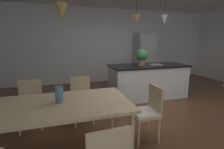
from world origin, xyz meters
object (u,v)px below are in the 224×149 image
object	(u,v)px
chair_far_right	(82,98)
kitchen_island	(148,81)
chair_kitchen_end	(147,111)
refrigerator	(144,57)
chair_far_left	(30,103)
dining_table	(55,108)
potted_plant_on_island	(142,56)
vase_on_dining_table	(59,94)

from	to	relation	value
chair_far_right	kitchen_island	bearing A→B (deg)	25.39
chair_kitchen_end	chair_far_right	world-z (taller)	same
refrigerator	chair_far_left	bearing A→B (deg)	-143.37
chair_far_right	refrigerator	distance (m)	3.83
dining_table	potted_plant_on_island	distance (m)	2.84
potted_plant_on_island	vase_on_dining_table	distance (m)	2.73
chair_far_left	refrigerator	bearing A→B (deg)	36.63
kitchen_island	dining_table	bearing A→B (deg)	-142.81
kitchen_island	refrigerator	bearing A→B (deg)	66.03
chair_far_right	chair_kitchen_end	bearing A→B (deg)	-43.82
chair_kitchen_end	chair_far_right	bearing A→B (deg)	136.18
chair_far_left	vase_on_dining_table	bearing A→B (deg)	-58.14
kitchen_island	potted_plant_on_island	bearing A→B (deg)	180.00
chair_far_right	refrigerator	size ratio (longest dim) A/B	0.48
chair_far_right	refrigerator	bearing A→B (deg)	44.72
chair_kitchen_end	dining_table	bearing A→B (deg)	179.97
chair_kitchen_end	refrigerator	world-z (taller)	refrigerator
vase_on_dining_table	potted_plant_on_island	bearing A→B (deg)	39.96
kitchen_island	potted_plant_on_island	distance (m)	0.72
dining_table	kitchen_island	bearing A→B (deg)	37.19
chair_far_left	kitchen_island	bearing A→B (deg)	17.92
dining_table	kitchen_island	world-z (taller)	kitchen_island
chair_kitchen_end	potted_plant_on_island	world-z (taller)	potted_plant_on_island
kitchen_island	vase_on_dining_table	xyz separation A→B (m)	(-2.29, -1.75, 0.40)
kitchen_island	chair_kitchen_end	bearing A→B (deg)	-119.06
vase_on_dining_table	chair_kitchen_end	bearing A→B (deg)	-2.13
refrigerator	kitchen_island	bearing A→B (deg)	-113.97
dining_table	chair_far_right	xyz separation A→B (m)	(0.45, 0.88, -0.21)
kitchen_island	chair_far_left	bearing A→B (deg)	-162.08
chair_kitchen_end	kitchen_island	xyz separation A→B (m)	(1.00, 1.79, -0.01)
dining_table	potted_plant_on_island	world-z (taller)	potted_plant_on_island
refrigerator	chair_far_right	bearing A→B (deg)	-135.28
chair_far_right	chair_far_left	distance (m)	0.90
chair_kitchen_end	potted_plant_on_island	xyz separation A→B (m)	(0.78, 1.79, 0.67)
kitchen_island	refrigerator	xyz separation A→B (m)	(0.79, 1.77, 0.45)
chair_far_left	kitchen_island	xyz separation A→B (m)	(2.81, 0.91, -0.01)
potted_plant_on_island	dining_table	bearing A→B (deg)	-140.19
dining_table	vase_on_dining_table	distance (m)	0.19
chair_far_left	vase_on_dining_table	xyz separation A→B (m)	(0.52, -0.84, 0.38)
chair_kitchen_end	vase_on_dining_table	bearing A→B (deg)	177.87
chair_far_right	vase_on_dining_table	distance (m)	0.99
chair_far_left	refrigerator	world-z (taller)	refrigerator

